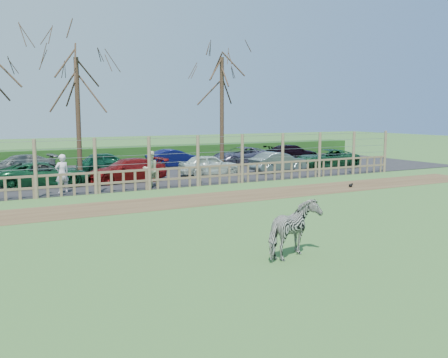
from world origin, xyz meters
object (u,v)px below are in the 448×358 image
tree_right (222,86)px  car_10 (107,162)px  car_6 (326,159)px  car_2 (45,174)px  car_5 (278,162)px  car_3 (127,170)px  car_4 (210,165)px  visitor_a (62,174)px  crow (351,185)px  zebra (294,230)px  car_11 (175,159)px  car_12 (241,156)px  car_13 (292,153)px  car_9 (18,166)px  tree_mid (77,88)px  visitor_b (150,169)px

tree_right → car_10: size_ratio=2.09×
tree_right → car_10: (-6.94, 1.66, -4.60)m
car_6 → car_2: bearing=-84.7°
car_6 → car_5: bearing=-79.1°
car_2 → car_6: same height
car_3 → car_6: same height
car_4 → car_5: size_ratio=0.97×
visitor_a → crow: visitor_a is taller
zebra → car_6: zebra is taller
car_5 → crow: bearing=171.6°
zebra → car_11: (5.06, 19.91, -0.07)m
car_12 → car_13: same height
car_2 → car_13: same height
car_5 → car_3: bearing=83.7°
crow → car_4: bearing=120.4°
crow → car_6: bearing=58.5°
car_5 → car_4: bearing=79.6°
car_12 → car_13: 4.63m
car_9 → car_13: (18.87, 0.19, 0.00)m
zebra → visitor_a: size_ratio=0.97×
tree_mid → car_13: 16.70m
car_2 → car_6: (17.37, 0.07, 0.00)m
car_11 → car_13: bearing=-87.4°
visitor_a → car_5: bearing=172.9°
crow → car_3: car_3 is taller
car_6 → tree_right: bearing=-108.8°
car_2 → car_9: size_ratio=1.04×
tree_mid → tree_right: bearing=3.2°
zebra → car_6: (13.77, 15.38, -0.07)m
car_10 → car_13: size_ratio=0.85×
tree_right → car_2: 12.41m
car_12 → visitor_b: bearing=-57.9°
tree_right → car_10: tree_right is taller
car_11 → tree_mid: bearing=110.3°
tree_mid → car_9: (-2.91, 2.37, -4.23)m
car_11 → car_12: same height
car_6 → car_10: bearing=-103.5°
visitor_a → car_3: 4.20m
visitor_a → car_12: 14.82m
visitor_b → car_5: bearing=176.0°
car_2 → car_5: 13.34m
visitor_a → car_10: 7.89m
visitor_b → crow: (8.55, -4.55, -0.81)m
visitor_b → car_10: 6.94m
tree_mid → zebra: (1.43, -17.62, -4.16)m
tree_right → car_12: tree_right is taller
tree_right → car_5: size_ratio=2.02×
tree_right → car_5: (2.16, -3.15, -4.60)m
zebra → car_5: zebra is taller
car_5 → car_13: same height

